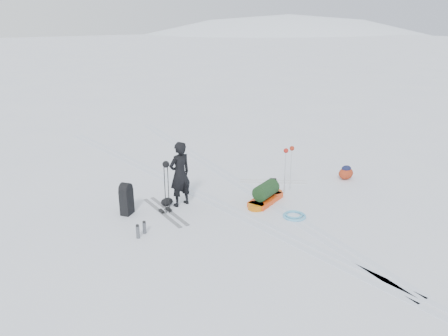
# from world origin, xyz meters

# --- Properties ---
(ground) EXTENTS (200.00, 200.00, 0.00)m
(ground) POSITION_xyz_m (0.00, 0.00, 0.00)
(ground) COLOR white
(ground) RESTS_ON ground
(snow_hill_backdrop) EXTENTS (359.50, 192.00, 162.45)m
(snow_hill_backdrop) POSITION_xyz_m (62.69, 84.02, -69.02)
(snow_hill_backdrop) COLOR white
(snow_hill_backdrop) RESTS_ON ground
(ski_tracks) EXTENTS (3.38, 17.97, 0.01)m
(ski_tracks) POSITION_xyz_m (0.61, 0.88, 0.00)
(ski_tracks) COLOR silver
(ski_tracks) RESTS_ON ground
(skier) EXTENTS (0.63, 0.44, 1.63)m
(skier) POSITION_xyz_m (-0.80, 0.79, 0.81)
(skier) COLOR black
(skier) RESTS_ON ground
(pulk_sled) EXTENTS (1.43, 0.83, 0.53)m
(pulk_sled) POSITION_xyz_m (1.00, -0.33, 0.20)
(pulk_sled) COLOR #E23E0D
(pulk_sled) RESTS_ON ground
(expedition_rucksack) EXTENTS (0.57, 0.85, 0.79)m
(expedition_rucksack) POSITION_xyz_m (-2.07, 1.15, 0.36)
(expedition_rucksack) COLOR black
(expedition_rucksack) RESTS_ON ground
(ski_poles_black) EXTENTS (0.17, 0.16, 1.31)m
(ski_poles_black) POSITION_xyz_m (-1.30, 0.56, 1.07)
(ski_poles_black) COLOR black
(ski_poles_black) RESTS_ON ground
(ski_poles_silver) EXTENTS (0.39, 0.18, 1.25)m
(ski_poles_silver) POSITION_xyz_m (1.92, -0.16, 1.04)
(ski_poles_silver) COLOR #BABDC1
(ski_poles_silver) RESTS_ON ground
(touring_skis_grey) EXTENTS (0.37, 1.91, 0.07)m
(touring_skis_grey) POSITION_xyz_m (-1.32, 0.66, 0.02)
(touring_skis_grey) COLOR gray
(touring_skis_grey) RESTS_ON ground
(touring_skis_white) EXTENTS (1.63, 1.43, 0.07)m
(touring_skis_white) POSITION_xyz_m (2.12, 0.61, 0.02)
(touring_skis_white) COLOR silver
(touring_skis_white) RESTS_ON ground
(rope_coil) EXTENTS (0.55, 0.55, 0.07)m
(rope_coil) POSITION_xyz_m (0.98, -1.36, 0.03)
(rope_coil) COLOR #58ADD8
(rope_coil) RESTS_ON ground
(small_daypack) EXTENTS (0.52, 0.42, 0.40)m
(small_daypack) POSITION_xyz_m (3.97, -0.45, 0.20)
(small_daypack) COLOR maroon
(small_daypack) RESTS_ON ground
(thermos_pair) EXTENTS (0.30, 0.21, 0.31)m
(thermos_pair) POSITION_xyz_m (-2.32, -0.10, 0.15)
(thermos_pair) COLOR #595C60
(thermos_pair) RESTS_ON ground
(stuff_sack) EXTENTS (0.37, 0.31, 0.19)m
(stuff_sack) POSITION_xyz_m (-1.10, 0.97, 0.10)
(stuff_sack) COLOR black
(stuff_sack) RESTS_ON ground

